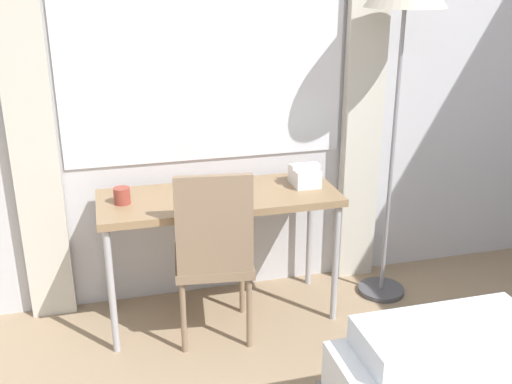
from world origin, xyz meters
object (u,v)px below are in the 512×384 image
Objects in this scene: desk at (219,206)px; desk_chair at (214,250)px; mug at (122,196)px; book at (222,194)px; telephone at (305,175)px.

desk_chair is (-0.08, -0.24, -0.14)m from desk.
desk is 0.52m from mug.
desk_chair is 3.57× the size of book.
mug is (-1.00, -0.03, -0.01)m from telephone.
desk is at bearing -176.28° from telephone.
desk is 4.75× the size of book.
desk is 0.09m from book.
book is at bearing -172.09° from telephone.
book reaches higher than desk.
mug reaches higher than desk.
mug is at bearing 175.94° from book.
book is (0.09, 0.20, 0.22)m from desk_chair.
desk_chair is at bearing -28.98° from mug.
mug is (-0.52, 0.04, 0.03)m from book.
desk is 0.29m from desk_chair.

